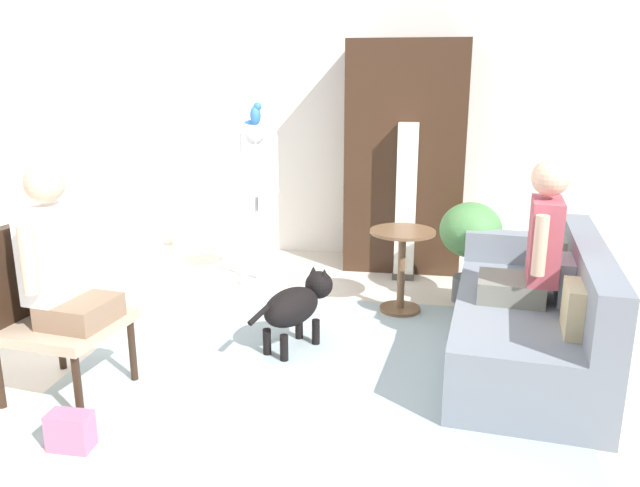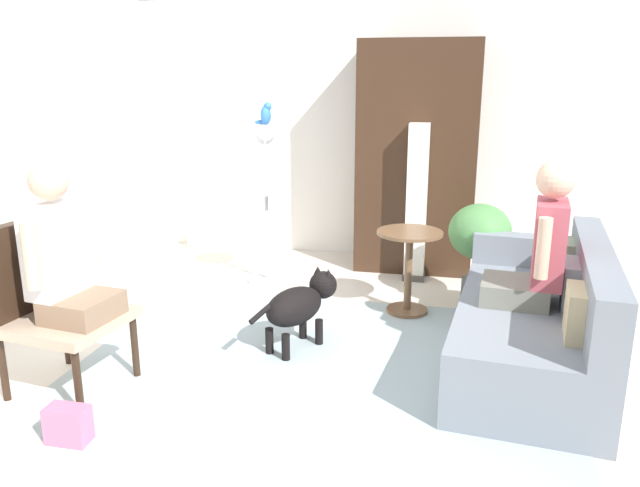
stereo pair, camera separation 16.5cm
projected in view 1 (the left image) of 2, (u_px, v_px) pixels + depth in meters
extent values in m
plane|color=beige|center=(343.00, 371.00, 3.99)|extent=(6.49, 6.49, 0.00)
cube|color=silver|center=(379.00, 131.00, 6.28)|extent=(5.87, 0.12, 2.57)
cube|color=#9EB2B7|center=(318.00, 362.00, 4.10)|extent=(3.10, 2.37, 0.01)
cube|color=slate|center=(524.00, 331.00, 4.04)|extent=(1.08, 1.96, 0.44)
cube|color=slate|center=(589.00, 276.00, 3.84)|extent=(0.39, 1.88, 0.39)
cube|color=slate|center=(524.00, 248.00, 4.74)|extent=(0.89, 0.28, 0.23)
cube|color=#C6B284|center=(574.00, 308.00, 3.46)|extent=(0.14, 0.33, 0.28)
cube|color=#9EB2B7|center=(565.00, 280.00, 3.94)|extent=(0.14, 0.34, 0.28)
cube|color=gray|center=(558.00, 258.00, 4.41)|extent=(0.13, 0.27, 0.28)
cylinder|color=black|center=(132.00, 350.00, 3.82)|extent=(0.04, 0.04, 0.41)
cylinder|color=black|center=(78.00, 389.00, 3.35)|extent=(0.04, 0.04, 0.41)
cylinder|color=black|center=(60.00, 339.00, 3.97)|extent=(0.04, 0.04, 0.41)
cube|color=tan|center=(64.00, 325.00, 3.60)|extent=(0.71, 0.69, 0.06)
cube|color=black|center=(18.00, 271.00, 3.59)|extent=(0.16, 0.62, 0.55)
cube|color=slate|center=(511.00, 288.00, 4.00)|extent=(0.45, 0.43, 0.14)
cube|color=#B24C59|center=(545.00, 240.00, 3.86)|extent=(0.22, 0.40, 0.52)
sphere|color=#DDB293|center=(551.00, 178.00, 3.76)|extent=(0.23, 0.23, 0.23)
cylinder|color=#DDB293|center=(540.00, 246.00, 3.65)|extent=(0.08, 0.08, 0.36)
cylinder|color=#DDB293|center=(536.00, 227.00, 4.08)|extent=(0.08, 0.08, 0.36)
cube|color=#846750|center=(80.00, 311.00, 3.53)|extent=(0.40, 0.42, 0.14)
cube|color=white|center=(53.00, 253.00, 3.49)|extent=(0.23, 0.40, 0.53)
sphere|color=#DDB293|center=(44.00, 183.00, 3.38)|extent=(0.22, 0.22, 0.22)
cylinder|color=#DDB293|center=(84.00, 239.00, 3.68)|extent=(0.08, 0.08, 0.37)
cylinder|color=#DDB293|center=(28.00, 260.00, 3.26)|extent=(0.08, 0.08, 0.37)
cylinder|color=brown|center=(403.00, 232.00, 4.82)|extent=(0.51, 0.51, 0.02)
cylinder|color=brown|center=(401.00, 273.00, 4.91)|extent=(0.06, 0.06, 0.64)
cylinder|color=brown|center=(400.00, 309.00, 4.99)|extent=(0.33, 0.33, 0.03)
ellipsoid|color=black|center=(291.00, 307.00, 4.22)|extent=(0.46, 0.54, 0.26)
sphere|color=black|center=(319.00, 285.00, 4.42)|extent=(0.20, 0.20, 0.20)
cone|color=black|center=(313.00, 270.00, 4.43)|extent=(0.06, 0.06, 0.06)
cone|color=black|center=(324.00, 273.00, 4.37)|extent=(0.06, 0.06, 0.06)
cylinder|color=black|center=(259.00, 315.00, 3.96)|extent=(0.12, 0.18, 0.10)
cylinder|color=black|center=(299.00, 327.00, 4.45)|extent=(0.06, 0.06, 0.18)
cylinder|color=black|center=(316.00, 332.00, 4.35)|extent=(0.06, 0.06, 0.18)
cylinder|color=black|center=(267.00, 342.00, 4.19)|extent=(0.06, 0.06, 0.18)
cylinder|color=black|center=(284.00, 348.00, 4.10)|extent=(0.06, 0.06, 0.18)
cylinder|color=silver|center=(258.00, 280.00, 5.68)|extent=(0.36, 0.36, 0.03)
cylinder|color=silver|center=(257.00, 238.00, 5.57)|extent=(0.04, 0.04, 0.83)
cylinder|color=silver|center=(256.00, 191.00, 5.46)|extent=(0.42, 0.42, 0.02)
cylinder|color=silver|center=(277.00, 163.00, 5.36)|extent=(0.01, 0.01, 0.48)
cylinder|color=silver|center=(276.00, 161.00, 5.48)|extent=(0.01, 0.01, 0.48)
cylinder|color=silver|center=(267.00, 160.00, 5.57)|extent=(0.01, 0.01, 0.48)
cylinder|color=silver|center=(254.00, 160.00, 5.58)|extent=(0.01, 0.01, 0.48)
cylinder|color=silver|center=(241.00, 161.00, 5.53)|extent=(0.01, 0.01, 0.48)
cylinder|color=silver|center=(233.00, 162.00, 5.43)|extent=(0.01, 0.01, 0.48)
cylinder|color=silver|center=(233.00, 164.00, 5.31)|extent=(0.01, 0.01, 0.48)
cylinder|color=silver|center=(242.00, 166.00, 5.22)|extent=(0.01, 0.01, 0.48)
cylinder|color=silver|center=(256.00, 166.00, 5.20)|extent=(0.01, 0.01, 0.48)
cylinder|color=silver|center=(270.00, 165.00, 5.26)|extent=(0.01, 0.01, 0.48)
sphere|color=silver|center=(254.00, 135.00, 5.33)|extent=(0.17, 0.17, 0.17)
ellipsoid|color=blue|center=(255.00, 115.00, 5.28)|extent=(0.09, 0.10, 0.16)
sphere|color=blue|center=(257.00, 106.00, 5.26)|extent=(0.07, 0.07, 0.07)
cone|color=#D8BF4C|center=(261.00, 106.00, 5.26)|extent=(0.03, 0.02, 0.02)
ellipsoid|color=blue|center=(251.00, 122.00, 5.31)|extent=(0.12, 0.03, 0.04)
cylinder|color=#4C5156|center=(467.00, 289.00, 5.18)|extent=(0.24, 0.24, 0.22)
cylinder|color=brown|center=(468.00, 265.00, 5.13)|extent=(0.03, 0.03, 0.20)
ellipsoid|color=#4A8345|center=(471.00, 230.00, 5.05)|extent=(0.50, 0.50, 0.45)
cube|color=#4C4742|center=(403.00, 274.00, 5.81)|extent=(0.20, 0.20, 0.06)
cube|color=white|center=(406.00, 199.00, 5.62)|extent=(0.18, 0.18, 1.37)
cube|color=#382316|center=(405.00, 158.00, 5.90)|extent=(1.10, 0.56, 2.15)
cube|color=#D8668C|center=(70.00, 431.00, 3.14)|extent=(0.22, 0.12, 0.20)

